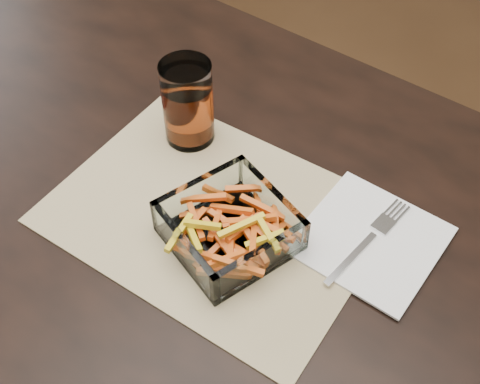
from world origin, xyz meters
name	(u,v)px	position (x,y,z in m)	size (l,w,h in m)	color
dining_table	(201,246)	(0.00, 0.00, 0.66)	(1.60, 0.90, 0.75)	black
placemat	(214,214)	(0.02, 0.01, 0.75)	(0.45, 0.33, 0.00)	tan
glass_bowl	(229,229)	(0.07, -0.02, 0.78)	(0.19, 0.19, 0.06)	white
tumbler	(188,105)	(-0.11, 0.11, 0.82)	(0.08, 0.08, 0.14)	white
napkin	(370,239)	(0.23, 0.10, 0.76)	(0.18, 0.18, 0.00)	white
fork	(370,239)	(0.22, 0.10, 0.76)	(0.03, 0.19, 0.00)	silver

